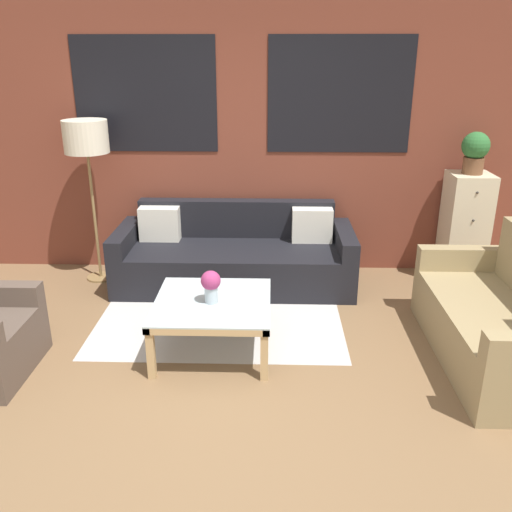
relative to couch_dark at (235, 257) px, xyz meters
name	(u,v)px	position (x,y,z in m)	size (l,w,h in m)	color
ground_plane	(226,397)	(0.06, -1.95, -0.28)	(16.00, 16.00, 0.00)	brown
wall_back_brick	(243,135)	(0.06, 0.49, 1.13)	(8.40, 0.09, 2.80)	brown
rug	(221,315)	(-0.08, -0.74, -0.27)	(2.11, 1.59, 0.00)	#BCB7B2
couch_dark	(235,257)	(0.00, 0.00, 0.00)	(2.31, 0.88, 0.78)	black
settee_vintage	(503,323)	(2.09, -1.40, 0.03)	(0.80, 1.69, 0.92)	#99845B
coffee_table	(213,308)	(-0.08, -1.32, 0.08)	(0.88, 0.88, 0.42)	silver
floor_lamp	(86,142)	(-1.40, 0.09, 1.12)	(0.42, 0.42, 1.60)	olive
drawer_cabinet	(464,227)	(2.29, 0.20, 0.27)	(0.40, 0.43, 1.09)	beige
potted_plant	(475,151)	(2.29, 0.21, 1.04)	(0.26, 0.26, 0.40)	brown
flower_vase	(211,284)	(-0.09, -1.35, 0.29)	(0.15, 0.15, 0.25)	#ADBCC6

